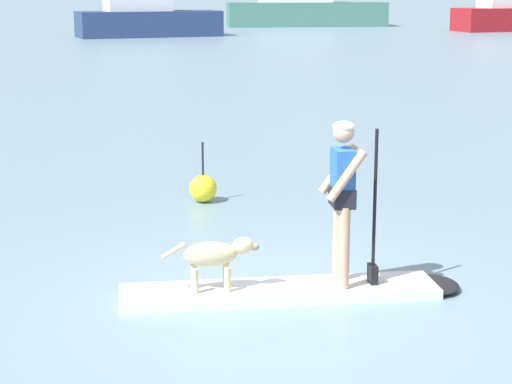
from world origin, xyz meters
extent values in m
plane|color=slate|center=(0.00, 0.00, 0.00)|extent=(400.00, 400.00, 0.00)
cube|color=silver|center=(0.00, 0.00, 0.05)|extent=(3.40, 1.07, 0.10)
ellipsoid|color=black|center=(1.66, -0.19, 0.05)|extent=(0.63, 0.72, 0.10)
cylinder|color=tan|center=(0.66, 0.05, 0.54)|extent=(0.12, 0.12, 0.88)
cylinder|color=tan|center=(0.63, -0.20, 0.54)|extent=(0.12, 0.12, 0.88)
cube|color=black|center=(0.65, -0.07, 1.06)|extent=(0.26, 0.38, 0.20)
cube|color=#2659A5|center=(0.65, -0.07, 1.27)|extent=(0.24, 0.36, 0.58)
sphere|color=tan|center=(0.65, -0.07, 1.73)|extent=(0.22, 0.22, 0.22)
ellipsoid|color=white|center=(0.65, -0.07, 1.79)|extent=(0.23, 0.23, 0.11)
cylinder|color=tan|center=(0.67, 0.11, 1.31)|extent=(0.43, 0.14, 0.54)
cylinder|color=tan|center=(0.63, -0.26, 1.31)|extent=(0.43, 0.14, 0.54)
cylinder|color=black|center=(1.00, -0.11, 0.93)|extent=(0.04, 0.04, 1.66)
cube|color=black|center=(1.00, -0.11, 0.20)|extent=(0.10, 0.19, 0.20)
ellipsoid|color=#CCB78C|center=(-0.72, 0.08, 0.49)|extent=(0.58, 0.28, 0.26)
ellipsoid|color=#CCB78C|center=(-0.38, 0.04, 0.57)|extent=(0.24, 0.18, 0.18)
ellipsoid|color=gray|center=(-0.27, 0.03, 0.55)|extent=(0.13, 0.09, 0.08)
cylinder|color=#CCB78C|center=(-1.10, 0.13, 0.54)|extent=(0.27, 0.08, 0.18)
cylinder|color=#CCB78C|center=(-0.54, 0.14, 0.23)|extent=(0.07, 0.07, 0.26)
cylinder|color=#CCB78C|center=(-0.56, -0.01, 0.23)|extent=(0.07, 0.07, 0.26)
cylinder|color=#CCB78C|center=(-0.88, 0.18, 0.23)|extent=(0.07, 0.07, 0.26)
cylinder|color=#CCB78C|center=(-0.89, 0.03, 0.23)|extent=(0.07, 0.07, 0.26)
cube|color=navy|center=(5.07, 47.58, 0.78)|extent=(8.99, 3.86, 1.55)
cube|color=#3F7266|center=(18.57, 58.27, 0.90)|extent=(12.41, 5.09, 1.81)
sphere|color=yellow|center=(0.02, 4.31, 0.21)|extent=(0.41, 0.41, 0.41)
cylinder|color=black|center=(0.02, 4.31, 0.66)|extent=(0.03, 0.03, 0.50)
camera|label=1|loc=(-2.46, -8.64, 3.21)|focal=63.16mm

